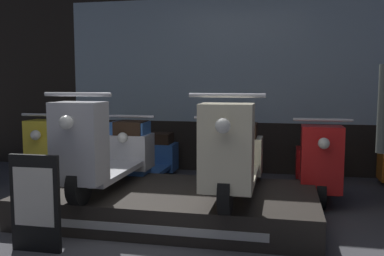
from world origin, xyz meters
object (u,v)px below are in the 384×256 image
(scooter_backrow_0, at_px, (71,154))
(scooter_backrow_2, at_px, (228,160))
(scooter_display_left, at_px, (108,150))
(price_sign_board, at_px, (35,203))
(scooter_display_right, at_px, (235,155))
(scooter_backrow_3, at_px, (317,163))
(scooter_backrow_1, at_px, (146,157))

(scooter_backrow_0, xyz_separation_m, scooter_backrow_2, (1.99, 0.00, 0.00))
(scooter_backrow_0, height_order, scooter_backrow_2, same)
(scooter_display_left, relative_size, price_sign_board, 2.24)
(scooter_display_left, distance_m, scooter_display_right, 1.18)
(scooter_display_left, distance_m, scooter_backrow_0, 1.60)
(scooter_backrow_3, bearing_deg, scooter_backrow_0, 180.00)
(scooter_backrow_0, height_order, scooter_backrow_1, same)
(scooter_backrow_0, distance_m, scooter_backrow_1, 1.00)
(scooter_backrow_1, relative_size, price_sign_board, 2.24)
(scooter_backrow_1, xyz_separation_m, scooter_backrow_2, (1.00, 0.00, 0.00))
(scooter_display_left, xyz_separation_m, scooter_backrow_3, (1.97, 1.20, -0.27))
(scooter_backrow_1, bearing_deg, scooter_backrow_2, 0.00)
(scooter_display_right, height_order, scooter_backrow_3, scooter_display_right)
(scooter_backrow_2, bearing_deg, scooter_backrow_3, 0.00)
(scooter_backrow_0, relative_size, scooter_backrow_1, 1.00)
(scooter_backrow_0, relative_size, scooter_backrow_2, 1.00)
(scooter_display_right, xyz_separation_m, scooter_backrow_3, (0.78, 1.20, -0.27))
(scooter_backrow_0, bearing_deg, price_sign_board, -68.46)
(scooter_backrow_0, height_order, price_sign_board, scooter_backrow_0)
(scooter_display_left, relative_size, scooter_display_right, 1.00)
(price_sign_board, bearing_deg, scooter_backrow_1, 85.68)
(scooter_display_right, height_order, scooter_backrow_0, scooter_display_right)
(scooter_backrow_1, height_order, scooter_backrow_2, same)
(scooter_backrow_0, xyz_separation_m, scooter_backrow_3, (2.99, 0.00, 0.00))
(scooter_display_left, xyz_separation_m, scooter_backrow_0, (-1.02, 1.20, -0.27))
(scooter_backrow_0, bearing_deg, scooter_display_left, -49.67)
(scooter_display_left, bearing_deg, scooter_backrow_3, 31.48)
(scooter_backrow_1, bearing_deg, scooter_display_left, -88.77)
(scooter_display_left, xyz_separation_m, price_sign_board, (-0.19, -0.91, -0.26))
(scooter_backrow_1, bearing_deg, scooter_display_right, -44.90)
(price_sign_board, bearing_deg, scooter_backrow_2, 61.37)
(scooter_backrow_0, bearing_deg, scooter_backrow_3, 0.00)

